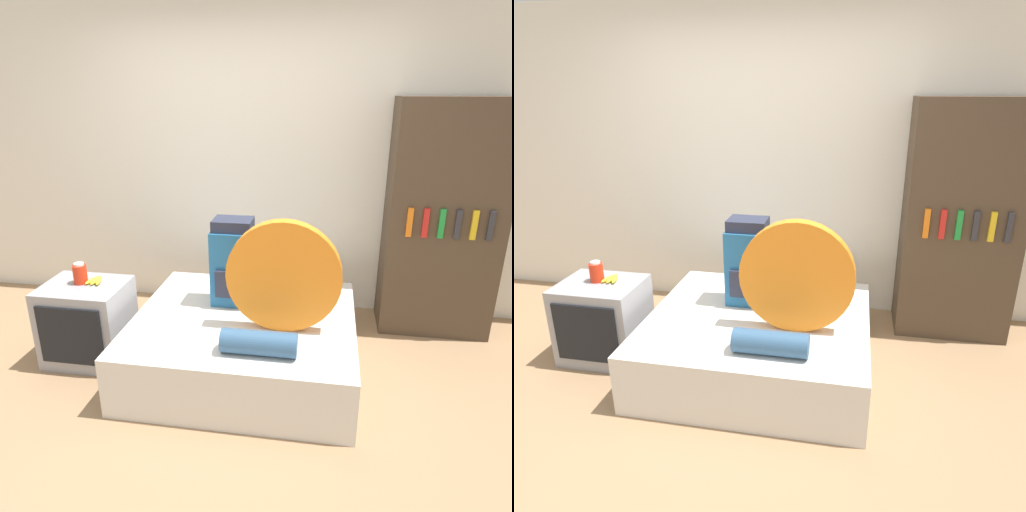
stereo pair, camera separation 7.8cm
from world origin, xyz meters
TOP-DOWN VIEW (x-y plane):
  - ground_plane at (0.00, 0.00)m, footprint 16.00×16.00m
  - wall_back at (0.00, 1.67)m, footprint 8.00×0.05m
  - bed at (0.17, 0.55)m, footprint 1.53×1.40m
  - backpack at (0.05, 0.76)m, footprint 0.30×0.26m
  - tent_bag at (0.45, 0.42)m, footprint 0.74×0.09m
  - sleeping_roll at (0.35, 0.08)m, footprint 0.46×0.15m
  - television at (-0.99, 0.48)m, footprint 0.58×0.48m
  - canister at (-1.01, 0.51)m, footprint 0.10×0.10m
  - banana_bunch at (-0.91, 0.54)m, footprint 0.12×0.16m
  - bookshelf at (1.60, 1.40)m, footprint 0.86×0.46m

SIDE VIEW (x-z plane):
  - ground_plane at x=0.00m, z-range 0.00..0.00m
  - bed at x=0.17m, z-range 0.00..0.41m
  - television at x=-0.99m, z-range 0.00..0.59m
  - sleeping_roll at x=0.35m, z-range 0.41..0.56m
  - banana_bunch at x=-0.91m, z-range 0.59..0.63m
  - canister at x=-1.01m, z-range 0.59..0.74m
  - backpack at x=0.05m, z-range 0.40..1.04m
  - tent_bag at x=0.45m, z-range 0.41..1.15m
  - bookshelf at x=1.60m, z-range 0.00..1.86m
  - wall_back at x=0.00m, z-range 0.00..2.60m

